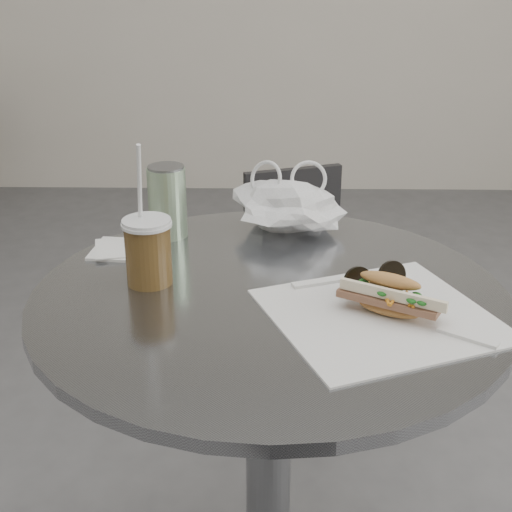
{
  "coord_description": "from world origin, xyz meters",
  "views": [
    {
      "loc": [
        -0.0,
        -0.82,
        1.24
      ],
      "look_at": [
        -0.02,
        0.23,
        0.79
      ],
      "focal_mm": 50.0,
      "sensor_mm": 36.0,
      "label": 1
    }
  ],
  "objects_px": {
    "chair_far": "(307,310)",
    "sunglasses": "(374,281)",
    "banh_mi": "(390,296)",
    "drink_can": "(167,201)",
    "cafe_table": "(269,433)",
    "iced_coffee": "(148,250)"
  },
  "relations": [
    {
      "from": "sunglasses",
      "to": "iced_coffee",
      "type": "bearing_deg",
      "value": 152.74
    },
    {
      "from": "chair_far",
      "to": "drink_can",
      "type": "xyz_separation_m",
      "value": [
        -0.3,
        -0.52,
        0.5
      ]
    },
    {
      "from": "cafe_table",
      "to": "drink_can",
      "type": "distance_m",
      "value": 0.46
    },
    {
      "from": "chair_far",
      "to": "sunglasses",
      "type": "relative_size",
      "value": 6.26
    },
    {
      "from": "iced_coffee",
      "to": "sunglasses",
      "type": "xyz_separation_m",
      "value": [
        0.36,
        -0.03,
        -0.04
      ]
    },
    {
      "from": "chair_far",
      "to": "banh_mi",
      "type": "distance_m",
      "value": 0.96
    },
    {
      "from": "banh_mi",
      "to": "drink_can",
      "type": "xyz_separation_m",
      "value": [
        -0.37,
        0.32,
        0.04
      ]
    },
    {
      "from": "banh_mi",
      "to": "drink_can",
      "type": "bearing_deg",
      "value": 168.48
    },
    {
      "from": "chair_far",
      "to": "banh_mi",
      "type": "height_order",
      "value": "banh_mi"
    },
    {
      "from": "banh_mi",
      "to": "drink_can",
      "type": "height_order",
      "value": "drink_can"
    },
    {
      "from": "banh_mi",
      "to": "drink_can",
      "type": "relative_size",
      "value": 1.45
    },
    {
      "from": "cafe_table",
      "to": "chair_far",
      "type": "relative_size",
      "value": 1.12
    },
    {
      "from": "banh_mi",
      "to": "sunglasses",
      "type": "height_order",
      "value": "banh_mi"
    },
    {
      "from": "chair_far",
      "to": "sunglasses",
      "type": "xyz_separation_m",
      "value": [
        0.06,
        -0.76,
        0.45
      ]
    },
    {
      "from": "chair_far",
      "to": "drink_can",
      "type": "distance_m",
      "value": 0.78
    },
    {
      "from": "iced_coffee",
      "to": "drink_can",
      "type": "relative_size",
      "value": 1.73
    },
    {
      "from": "drink_can",
      "to": "banh_mi",
      "type": "bearing_deg",
      "value": -40.56
    },
    {
      "from": "chair_far",
      "to": "cafe_table",
      "type": "bearing_deg",
      "value": 62.94
    },
    {
      "from": "cafe_table",
      "to": "drink_can",
      "type": "bearing_deg",
      "value": 128.7
    },
    {
      "from": "chair_far",
      "to": "drink_can",
      "type": "bearing_deg",
      "value": 41.12
    },
    {
      "from": "cafe_table",
      "to": "banh_mi",
      "type": "distance_m",
      "value": 0.36
    },
    {
      "from": "chair_far",
      "to": "banh_mi",
      "type": "bearing_deg",
      "value": 75.64
    }
  ]
}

